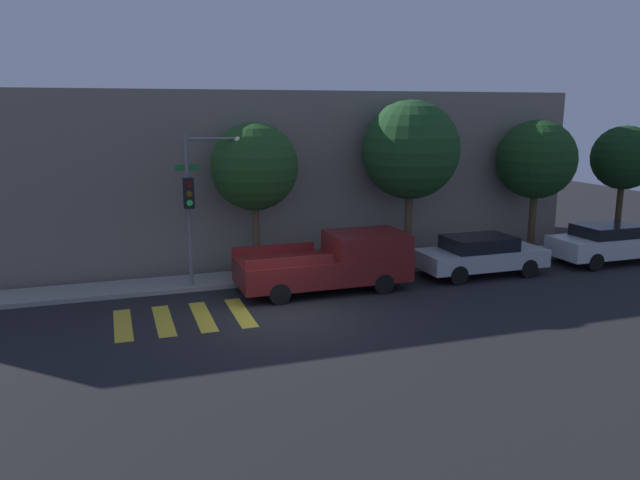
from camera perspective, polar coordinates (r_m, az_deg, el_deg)
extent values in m
plane|color=black|center=(16.94, -3.31, -7.10)|extent=(60.00, 60.00, 0.00)
cube|color=gray|center=(20.64, -6.31, -3.44)|extent=(26.00, 1.63, 0.14)
cube|color=slate|center=(24.17, -8.67, 5.97)|extent=(26.00, 6.00, 6.12)
cube|color=gold|center=(17.15, -17.58, -7.40)|extent=(0.45, 2.60, 0.00)
cube|color=gold|center=(17.19, -14.10, -7.15)|extent=(0.45, 2.60, 0.00)
cube|color=gold|center=(17.29, -10.66, -6.88)|extent=(0.45, 2.60, 0.00)
cube|color=gold|center=(17.45, -7.27, -6.59)|extent=(0.45, 2.60, 0.00)
cylinder|color=slate|center=(19.28, -11.91, 2.34)|extent=(0.12, 0.12, 4.78)
cube|color=black|center=(18.98, -11.92, 4.21)|extent=(0.30, 0.30, 0.90)
cylinder|color=#4C0C0C|center=(18.78, -11.89, 4.96)|extent=(0.18, 0.02, 0.18)
cylinder|color=#593D0A|center=(18.82, -11.86, 4.15)|extent=(0.18, 0.02, 0.18)
cylinder|color=#26E54C|center=(18.86, -11.82, 3.33)|extent=(0.18, 0.02, 0.18)
cube|color=#19662D|center=(19.10, -12.09, 6.48)|extent=(0.70, 0.02, 0.18)
cylinder|color=slate|center=(19.15, -9.80, 9.11)|extent=(1.60, 0.08, 0.08)
sphere|color=#F9E5B2|center=(19.30, -7.41, 8.91)|extent=(0.36, 0.36, 0.36)
cube|color=maroon|center=(19.18, 0.25, -2.64)|extent=(5.26, 2.04, 0.76)
cube|color=maroon|center=(19.52, 4.26, -0.26)|extent=(2.37, 1.88, 0.67)
cube|color=maroon|center=(19.52, -4.26, -0.84)|extent=(2.63, 0.08, 0.28)
cube|color=maroon|center=(17.83, -2.80, -2.05)|extent=(2.63, 0.08, 0.28)
cylinder|color=black|center=(20.68, 3.68, -2.67)|extent=(0.63, 0.22, 0.63)
cylinder|color=black|center=(19.03, 5.82, -4.00)|extent=(0.63, 0.22, 0.63)
cylinder|color=black|center=(19.70, -5.14, -3.43)|extent=(0.63, 0.22, 0.63)
cylinder|color=black|center=(17.96, -3.71, -4.93)|extent=(0.63, 0.22, 0.63)
cube|color=#B7BABF|center=(21.65, 14.49, -1.58)|extent=(4.29, 1.76, 0.58)
cube|color=black|center=(21.48, 14.33, -0.26)|extent=(2.23, 1.55, 0.45)
cylinder|color=black|center=(23.08, 16.15, -1.57)|extent=(0.63, 0.22, 0.63)
cylinder|color=black|center=(21.85, 18.50, -2.47)|extent=(0.63, 0.22, 0.63)
cylinder|color=black|center=(21.69, 10.38, -2.14)|extent=(0.63, 0.22, 0.63)
cylinder|color=black|center=(20.38, 12.53, -3.15)|extent=(0.63, 0.22, 0.63)
cube|color=silver|center=(24.99, 24.96, -0.42)|extent=(4.35, 1.77, 0.68)
cube|color=black|center=(24.81, 24.88, 0.80)|extent=(2.26, 1.56, 0.42)
cylinder|color=black|center=(26.54, 25.83, -0.58)|extent=(0.63, 0.22, 0.63)
cylinder|color=black|center=(24.74, 21.36, -1.04)|extent=(0.63, 0.22, 0.63)
cylinder|color=black|center=(23.58, 23.83, -1.85)|extent=(0.63, 0.22, 0.63)
cylinder|color=brown|center=(20.50, -5.87, 0.06)|extent=(0.24, 0.24, 2.65)
sphere|color=#234C1E|center=(20.15, -6.01, 6.69)|extent=(2.81, 2.81, 2.81)
cylinder|color=brown|center=(22.34, 8.06, 1.24)|extent=(0.27, 0.27, 2.83)
sphere|color=#1E4721|center=(22.01, 8.27, 8.16)|extent=(3.42, 3.42, 3.42)
cylinder|color=#4C3823|center=(25.16, 18.82, 1.58)|extent=(0.27, 0.27, 2.55)
sphere|color=#193D19|center=(24.87, 19.18, 6.98)|extent=(2.95, 2.95, 2.95)
cylinder|color=#42301E|center=(27.86, 25.61, 2.12)|extent=(0.24, 0.24, 2.67)
sphere|color=#143316|center=(27.61, 26.04, 6.78)|extent=(2.52, 2.52, 2.52)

